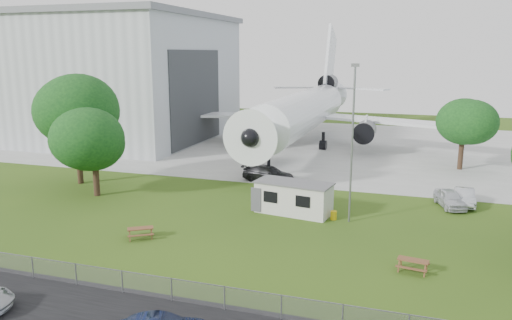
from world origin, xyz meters
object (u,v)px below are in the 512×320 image
(site_cabin, at_px, (294,198))
(picnic_west, at_px, (141,238))
(picnic_east, at_px, (412,271))
(airliner, at_px, (305,109))
(hangar, at_px, (82,75))

(site_cabin, distance_m, picnic_west, 12.68)
(site_cabin, xyz_separation_m, picnic_east, (9.48, -8.66, -1.31))
(site_cabin, relative_size, picnic_west, 3.84)
(airliner, height_order, site_cabin, airliner)
(hangar, height_order, picnic_west, hangar)
(hangar, distance_m, site_cabin, 51.36)
(picnic_east, bearing_deg, site_cabin, 146.04)
(site_cabin, xyz_separation_m, picnic_west, (-8.98, -8.85, -1.31))
(hangar, bearing_deg, airliner, -0.22)
(site_cabin, bearing_deg, picnic_west, -135.41)
(hangar, bearing_deg, site_cabin, -34.98)
(hangar, height_order, airliner, hangar)
(picnic_east, bearing_deg, picnic_west, -170.94)
(hangar, relative_size, picnic_east, 23.89)
(airliner, xyz_separation_m, site_cabin, (5.59, -28.93, -3.96))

